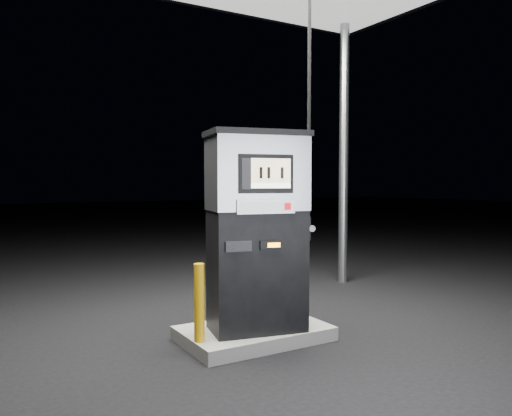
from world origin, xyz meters
TOP-DOWN VIEW (x-y plane):
  - ground at (0.00, 0.00)m, footprint 80.00×80.00m
  - pump_island at (0.00, 0.00)m, footprint 1.60×1.00m
  - fuel_dispenser at (-0.02, -0.10)m, footprint 1.25×0.85m
  - bollard_left at (-0.74, -0.16)m, footprint 0.14×0.14m
  - bollard_right at (0.74, 0.14)m, footprint 0.13×0.13m

SIDE VIEW (x-z plane):
  - ground at x=0.00m, z-range 0.00..0.00m
  - pump_island at x=0.00m, z-range 0.00..0.15m
  - bollard_right at x=0.74m, z-range 0.15..0.92m
  - bollard_left at x=-0.74m, z-range 0.15..0.95m
  - fuel_dispenser at x=-0.02m, z-range -0.98..3.51m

